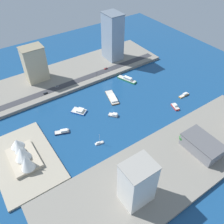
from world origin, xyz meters
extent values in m
plane|color=navy|center=(0.00, 0.00, 0.00)|extent=(440.00, 440.00, 0.00)
cube|color=gray|center=(-89.29, 0.00, 1.78)|extent=(70.00, 240.00, 3.55)
cube|color=gray|center=(89.29, 0.00, 1.78)|extent=(70.00, 240.00, 3.55)
cube|color=#A89E89|center=(-12.32, 103.48, 1.00)|extent=(79.94, 51.63, 2.00)
cube|color=#38383D|center=(67.74, 0.00, 3.63)|extent=(9.67, 228.00, 0.15)
cube|color=white|center=(-33.11, 37.87, 0.62)|extent=(3.93, 8.55, 1.24)
cone|color=white|center=(-33.89, 33.48, 0.62)|extent=(1.30, 1.30, 1.12)
cube|color=white|center=(-32.86, 39.27, 1.89)|extent=(2.12, 3.46, 1.30)
cube|color=beige|center=(-33.11, 37.87, 1.29)|extent=(3.78, 8.21, 0.10)
cylinder|color=silver|center=(-33.18, 37.46, 7.04)|extent=(0.24, 0.24, 11.59)
cube|color=orange|center=(-26.97, -84.91, 0.64)|extent=(3.97, 14.24, 1.27)
cone|color=orange|center=(-27.09, -77.47, 0.64)|extent=(1.16, 1.16, 1.15)
cube|color=white|center=(-26.94, -86.56, 2.21)|extent=(3.01, 5.52, 1.87)
cube|color=beige|center=(-26.97, -84.91, 1.32)|extent=(3.81, 13.67, 0.10)
cube|color=red|center=(-36.45, -60.58, 0.99)|extent=(12.31, 7.82, 1.97)
cone|color=red|center=(-42.44, -58.87, 0.99)|extent=(2.19, 2.19, 1.77)
cube|color=white|center=(-35.56, -60.84, 3.02)|extent=(4.91, 4.22, 2.10)
cube|color=beige|center=(-36.45, -60.58, 2.02)|extent=(11.81, 7.51, 0.10)
cube|color=brown|center=(18.10, -11.78, 0.68)|extent=(28.62, 15.80, 1.37)
cone|color=brown|center=(31.58, -15.51, 0.68)|extent=(1.51, 1.51, 1.23)
cube|color=white|center=(14.80, -10.87, 2.32)|extent=(16.25, 11.07, 1.91)
cube|color=beige|center=(18.10, -11.78, 1.42)|extent=(27.48, 15.16, 0.10)
cube|color=blue|center=(18.18, 32.07, 0.82)|extent=(18.20, 16.79, 1.63)
cone|color=blue|center=(24.88, 36.88, 0.82)|extent=(2.05, 2.05, 1.47)
cube|color=white|center=(16.74, 31.04, 2.78)|extent=(9.38, 9.59, 2.30)
cube|color=beige|center=(18.18, 32.07, 1.68)|extent=(17.48, 16.12, 0.10)
cube|color=#1E284C|center=(0.10, 61.03, 0.69)|extent=(9.78, 15.48, 1.39)
cone|color=#1E284C|center=(2.81, 68.25, 0.69)|extent=(1.61, 1.61, 1.25)
cube|color=white|center=(-0.67, 58.97, 2.41)|extent=(5.75, 7.86, 2.05)
cube|color=beige|center=(0.10, 61.03, 1.44)|extent=(9.39, 14.86, 0.10)
cube|color=#999EA3|center=(-8.40, 4.64, 0.87)|extent=(10.74, 10.22, 1.74)
cone|color=#999EA3|center=(-4.29, 8.17, 0.87)|extent=(2.21, 2.21, 1.57)
cube|color=white|center=(-9.72, 3.51, 2.62)|extent=(6.31, 6.23, 1.76)
cube|color=beige|center=(-8.40, 4.64, 1.79)|extent=(10.31, 9.81, 0.10)
cube|color=#2D8C4C|center=(37.46, -48.36, 1.01)|extent=(26.46, 14.63, 2.02)
cone|color=#2D8C4C|center=(50.15, -43.73, 1.01)|extent=(2.33, 2.33, 1.82)
cube|color=white|center=(36.20, -48.81, 3.64)|extent=(11.59, 7.78, 3.23)
cube|color=beige|center=(37.46, -48.36, 2.07)|extent=(25.40, 14.04, 0.10)
cube|color=#8C9EB2|center=(92.01, -63.41, 34.79)|extent=(26.46, 20.18, 62.47)
cube|color=slate|center=(92.01, -63.41, 66.43)|extent=(27.52, 20.98, 0.80)
cube|color=gray|center=(-94.04, -33.02, 9.36)|extent=(33.98, 21.08, 11.61)
cube|color=#59595C|center=(-94.04, -33.02, 15.57)|extent=(35.33, 21.93, 0.80)
cube|color=silver|center=(-96.87, 45.07, 23.26)|extent=(18.10, 22.41, 39.42)
cube|color=#9D9992|center=(-96.87, 45.07, 43.37)|extent=(18.82, 23.30, 0.80)
cube|color=#C6B793|center=(99.77, 46.50, 25.07)|extent=(18.73, 25.71, 43.03)
cube|color=gray|center=(99.77, 46.50, 46.99)|extent=(19.47, 26.74, 0.80)
cylinder|color=black|center=(70.11, -36.28, 4.02)|extent=(0.27, 0.65, 0.64)
cylinder|color=black|center=(71.77, -36.22, 4.02)|extent=(0.27, 0.65, 0.64)
cylinder|color=black|center=(70.22, -39.49, 4.02)|extent=(0.27, 0.65, 0.64)
cylinder|color=black|center=(71.88, -39.43, 4.02)|extent=(0.27, 0.65, 0.64)
cube|color=red|center=(70.99, -37.85, 4.35)|extent=(2.02, 4.65, 0.85)
cube|color=#262D38|center=(71.00, -38.08, 5.01)|extent=(1.73, 2.62, 0.47)
cylinder|color=black|center=(65.98, 49.29, 4.02)|extent=(0.26, 0.65, 0.64)
cylinder|color=black|center=(64.35, 49.26, 4.02)|extent=(0.26, 0.65, 0.64)
cylinder|color=black|center=(65.90, 52.69, 4.02)|extent=(0.26, 0.65, 0.64)
cylinder|color=black|center=(64.27, 52.65, 4.02)|extent=(0.26, 0.65, 0.64)
cube|color=black|center=(65.13, 50.97, 4.31)|extent=(1.94, 4.89, 0.78)
cube|color=#262D38|center=(65.12, 51.21, 4.99)|extent=(1.67, 2.75, 0.59)
cylinder|color=black|center=(69.18, 36.19, 4.02)|extent=(0.28, 0.65, 0.64)
cylinder|color=black|center=(70.70, 36.13, 4.02)|extent=(0.28, 0.65, 0.64)
cylinder|color=black|center=(69.05, 33.22, 4.02)|extent=(0.28, 0.65, 0.64)
cylinder|color=black|center=(70.57, 33.16, 4.02)|extent=(0.28, 0.65, 0.64)
cube|color=#B7B7BC|center=(69.88, 34.68, 4.36)|extent=(1.90, 4.32, 0.88)
cube|color=#262D38|center=(69.87, 34.46, 5.04)|extent=(1.62, 2.44, 0.46)
cylinder|color=black|center=(62.03, -18.36, 6.30)|extent=(0.18, 0.18, 5.50)
cube|color=black|center=(62.03, -18.36, 9.55)|extent=(0.36, 0.36, 1.00)
sphere|color=red|center=(62.03, -18.36, 9.90)|extent=(0.24, 0.24, 0.24)
sphere|color=yellow|center=(62.03, -18.36, 9.55)|extent=(0.24, 0.24, 0.24)
sphere|color=green|center=(62.03, -18.36, 9.20)|extent=(0.24, 0.24, 0.24)
cube|color=#BCAD93|center=(-12.32, 103.48, 3.50)|extent=(34.83, 23.37, 3.00)
cone|color=white|center=(-25.01, 103.48, 11.49)|extent=(13.17, 11.88, 14.15)
cone|color=white|center=(-19.68, 103.48, 14.37)|extent=(11.56, 8.74, 19.87)
cone|color=white|center=(-12.32, 103.48, 10.75)|extent=(15.29, 13.92, 13.21)
cone|color=white|center=(-3.44, 103.48, 10.79)|extent=(11.36, 9.86, 12.83)
cone|color=white|center=(3.23, 103.48, 8.87)|extent=(13.10, 12.40, 8.91)
cylinder|color=brown|center=(-91.15, -40.63, 5.59)|extent=(0.50, 0.50, 4.08)
sphere|color=#2D7233|center=(-91.15, -40.63, 10.07)|extent=(6.12, 6.12, 6.12)
cylinder|color=brown|center=(-77.39, -32.87, 4.85)|extent=(0.50, 0.50, 2.60)
sphere|color=#2D7233|center=(-77.39, -32.87, 8.15)|extent=(5.00, 5.00, 5.00)
cylinder|color=brown|center=(-78.22, -25.57, 5.31)|extent=(0.50, 0.50, 3.52)
sphere|color=#2D7233|center=(-78.22, -25.57, 9.86)|extent=(6.98, 6.98, 6.98)
camera|label=1|loc=(-161.31, 110.83, 172.57)|focal=37.67mm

